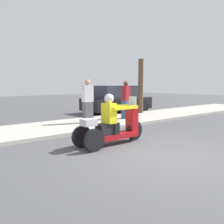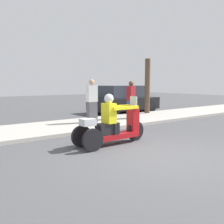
{
  "view_description": "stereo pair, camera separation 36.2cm",
  "coord_description": "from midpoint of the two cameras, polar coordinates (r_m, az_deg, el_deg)",
  "views": [
    {
      "loc": [
        -4.63,
        -3.81,
        1.72
      ],
      "look_at": [
        -0.22,
        1.48,
        0.93
      ],
      "focal_mm": 40.0,
      "sensor_mm": 36.0,
      "label": 1
    },
    {
      "loc": [
        -4.35,
        -4.03,
        1.72
      ],
      "look_at": [
        -0.22,
        1.48,
        0.93
      ],
      "focal_mm": 40.0,
      "sensor_mm": 36.0,
      "label": 2
    }
  ],
  "objects": [
    {
      "name": "spectator_far_back",
      "position": [
        10.17,
        -6.61,
        2.3
      ],
      "size": [
        0.43,
        0.27,
        1.76
      ],
      "color": "#515156",
      "rests_on": "sidewalk_strip"
    },
    {
      "name": "tree_trunk",
      "position": [
        13.6,
        5.82,
        5.92
      ],
      "size": [
        0.28,
        0.28,
        2.9
      ],
      "color": "brown",
      "rests_on": "sidewalk_strip"
    },
    {
      "name": "sidewalk_strip",
      "position": [
        9.77,
        -11.91,
        -3.33
      ],
      "size": [
        28.0,
        2.8,
        0.12
      ],
      "color": "#B2ADA3",
      "rests_on": "ground"
    },
    {
      "name": "motorcycle_trike",
      "position": [
        6.99,
        -1.51,
        -3.33
      ],
      "size": [
        2.29,
        0.67,
        1.44
      ],
      "color": "black",
      "rests_on": "ground"
    },
    {
      "name": "spectator_end_of_line",
      "position": [
        11.38,
        2.25,
        2.67
      ],
      "size": [
        0.46,
        0.35,
        1.7
      ],
      "color": "#38476B",
      "rests_on": "sidewalk_strip"
    },
    {
      "name": "ground_plane",
      "position": [
        6.21,
        8.78,
        -9.59
      ],
      "size": [
        60.0,
        60.0,
        0.0
      ],
      "primitive_type": "plane",
      "color": "#4C4C4F"
    },
    {
      "name": "parked_car_lot_right",
      "position": [
        14.77,
        0.31,
        2.79
      ],
      "size": [
        4.23,
        1.96,
        1.58
      ],
      "color": "black",
      "rests_on": "ground"
    }
  ]
}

